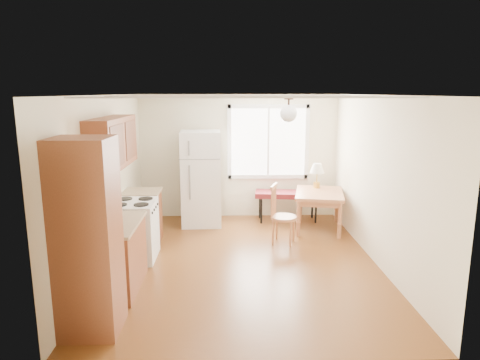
{
  "coord_description": "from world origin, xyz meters",
  "views": [
    {
      "loc": [
        -0.24,
        -6.14,
        2.54
      ],
      "look_at": [
        -0.03,
        0.61,
        1.15
      ],
      "focal_mm": 32.0,
      "sensor_mm": 36.0,
      "label": 1
    }
  ],
  "objects_px": {
    "chair": "(278,210)",
    "dining_table": "(319,197)",
    "bench": "(288,195)",
    "refrigerator": "(201,178)"
  },
  "relations": [
    {
      "from": "bench",
      "to": "chair",
      "type": "relative_size",
      "value": 1.32
    },
    {
      "from": "chair",
      "to": "refrigerator",
      "type": "bearing_deg",
      "value": 159.25
    },
    {
      "from": "chair",
      "to": "dining_table",
      "type": "bearing_deg",
      "value": 59.0
    },
    {
      "from": "bench",
      "to": "chair",
      "type": "bearing_deg",
      "value": -98.73
    },
    {
      "from": "dining_table",
      "to": "refrigerator",
      "type": "bearing_deg",
      "value": -178.77
    },
    {
      "from": "bench",
      "to": "dining_table",
      "type": "distance_m",
      "value": 0.76
    },
    {
      "from": "refrigerator",
      "to": "dining_table",
      "type": "xyz_separation_m",
      "value": [
        2.22,
        -0.4,
        -0.3
      ]
    },
    {
      "from": "refrigerator",
      "to": "bench",
      "type": "xyz_separation_m",
      "value": [
        1.71,
        0.15,
        -0.38
      ]
    },
    {
      "from": "refrigerator",
      "to": "chair",
      "type": "height_order",
      "value": "refrigerator"
    },
    {
      "from": "dining_table",
      "to": "chair",
      "type": "distance_m",
      "value": 1.12
    }
  ]
}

